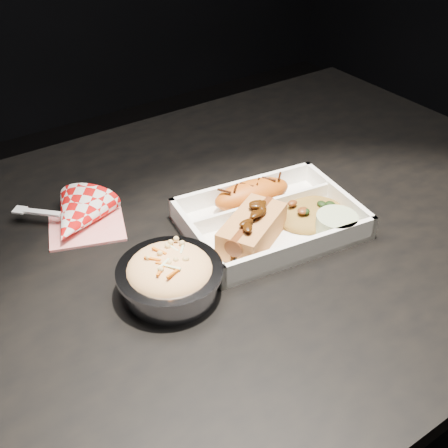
{
  "coord_description": "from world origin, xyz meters",
  "views": [
    {
      "loc": [
        -0.38,
        -0.56,
        1.25
      ],
      "look_at": [
        -0.04,
        -0.06,
        0.81
      ],
      "focal_mm": 45.0,
      "sensor_mm": 36.0,
      "label": 1
    }
  ],
  "objects_px": {
    "foil_coleslaw_cup": "(170,275)",
    "napkin_fork": "(77,218)",
    "food_tray": "(269,223)",
    "fried_pastry": "(252,194)",
    "dining_table": "(224,274)",
    "hotdog": "(252,228)"
  },
  "relations": [
    {
      "from": "foil_coleslaw_cup",
      "to": "napkin_fork",
      "type": "distance_m",
      "value": 0.21
    },
    {
      "from": "food_tray",
      "to": "fried_pastry",
      "type": "relative_size",
      "value": 2.16
    },
    {
      "from": "napkin_fork",
      "to": "dining_table",
      "type": "bearing_deg",
      "value": 9.96
    },
    {
      "from": "napkin_fork",
      "to": "hotdog",
      "type": "bearing_deg",
      "value": 0.75
    },
    {
      "from": "food_tray",
      "to": "napkin_fork",
      "type": "xyz_separation_m",
      "value": [
        -0.24,
        0.16,
        0.01
      ]
    },
    {
      "from": "hotdog",
      "to": "napkin_fork",
      "type": "height_order",
      "value": "napkin_fork"
    },
    {
      "from": "food_tray",
      "to": "foil_coleslaw_cup",
      "type": "distance_m",
      "value": 0.2
    },
    {
      "from": "food_tray",
      "to": "hotdog",
      "type": "distance_m",
      "value": 0.06
    },
    {
      "from": "fried_pastry",
      "to": "foil_coleslaw_cup",
      "type": "xyz_separation_m",
      "value": [
        -0.2,
        -0.09,
        0.0
      ]
    },
    {
      "from": "hotdog",
      "to": "foil_coleslaw_cup",
      "type": "relative_size",
      "value": 0.95
    },
    {
      "from": "dining_table",
      "to": "napkin_fork",
      "type": "xyz_separation_m",
      "value": [
        -0.18,
        0.13,
        0.11
      ]
    },
    {
      "from": "foil_coleslaw_cup",
      "to": "hotdog",
      "type": "bearing_deg",
      "value": 7.22
    },
    {
      "from": "food_tray",
      "to": "hotdog",
      "type": "xyz_separation_m",
      "value": [
        -0.05,
        -0.02,
        0.02
      ]
    },
    {
      "from": "dining_table",
      "to": "fried_pastry",
      "type": "bearing_deg",
      "value": 14.71
    },
    {
      "from": "dining_table",
      "to": "napkin_fork",
      "type": "height_order",
      "value": "napkin_fork"
    },
    {
      "from": "hotdog",
      "to": "napkin_fork",
      "type": "xyz_separation_m",
      "value": [
        -0.19,
        0.18,
        -0.02
      ]
    },
    {
      "from": "food_tray",
      "to": "fried_pastry",
      "type": "distance_m",
      "value": 0.06
    },
    {
      "from": "fried_pastry",
      "to": "napkin_fork",
      "type": "bearing_deg",
      "value": 155.84
    },
    {
      "from": "dining_table",
      "to": "food_tray",
      "type": "height_order",
      "value": "food_tray"
    },
    {
      "from": "foil_coleslaw_cup",
      "to": "napkin_fork",
      "type": "relative_size",
      "value": 0.89
    },
    {
      "from": "dining_table",
      "to": "foil_coleslaw_cup",
      "type": "bearing_deg",
      "value": -150.67
    },
    {
      "from": "dining_table",
      "to": "hotdog",
      "type": "distance_m",
      "value": 0.14
    }
  ]
}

